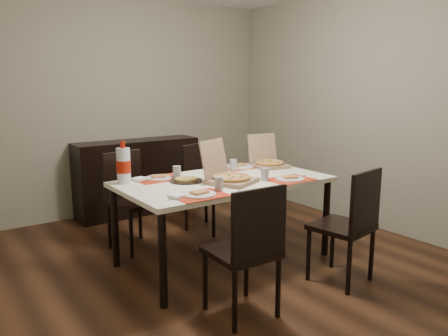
{
  "coord_description": "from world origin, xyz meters",
  "views": [
    {
      "loc": [
        -2.17,
        -3.09,
        1.57
      ],
      "look_at": [
        -0.01,
        -0.06,
        0.85
      ],
      "focal_mm": 35.0,
      "sensor_mm": 36.0,
      "label": 1
    }
  ],
  "objects_px": {
    "sideboard": "(138,177)",
    "chair_far_left": "(130,196)",
    "dining_table": "(224,187)",
    "dip_bowl": "(221,173)",
    "soda_bottle": "(124,166)",
    "chair_near_right": "(350,222)",
    "pizza_box_center": "(228,176)",
    "chair_near_left": "(248,246)",
    "chair_far_right": "(204,183)"
  },
  "relations": [
    {
      "from": "sideboard",
      "to": "chair_far_left",
      "type": "height_order",
      "value": "chair_far_left"
    },
    {
      "from": "dining_table",
      "to": "dip_bowl",
      "type": "bearing_deg",
      "value": 61.67
    },
    {
      "from": "soda_bottle",
      "to": "chair_near_right",
      "type": "bearing_deg",
      "value": -44.6
    },
    {
      "from": "dining_table",
      "to": "pizza_box_center",
      "type": "relative_size",
      "value": 3.61
    },
    {
      "from": "dining_table",
      "to": "pizza_box_center",
      "type": "bearing_deg",
      "value": -110.18
    },
    {
      "from": "chair_near_right",
      "to": "pizza_box_center",
      "type": "bearing_deg",
      "value": 126.01
    },
    {
      "from": "sideboard",
      "to": "chair_near_left",
      "type": "relative_size",
      "value": 1.61
    },
    {
      "from": "chair_near_left",
      "to": "chair_near_right",
      "type": "bearing_deg",
      "value": -2.77
    },
    {
      "from": "soda_bottle",
      "to": "pizza_box_center",
      "type": "bearing_deg",
      "value": -33.78
    },
    {
      "from": "sideboard",
      "to": "pizza_box_center",
      "type": "xyz_separation_m",
      "value": [
        -0.06,
        -1.97,
        0.36
      ]
    },
    {
      "from": "chair_far_right",
      "to": "dining_table",
      "type": "bearing_deg",
      "value": -111.89
    },
    {
      "from": "chair_far_left",
      "to": "chair_far_right",
      "type": "xyz_separation_m",
      "value": [
        0.88,
        0.05,
        0.0
      ]
    },
    {
      "from": "chair_far_right",
      "to": "pizza_box_center",
      "type": "height_order",
      "value": "pizza_box_center"
    },
    {
      "from": "chair_near_right",
      "to": "sideboard",
      "type": "bearing_deg",
      "value": 100.8
    },
    {
      "from": "sideboard",
      "to": "dip_bowl",
      "type": "relative_size",
      "value": 11.0
    },
    {
      "from": "soda_bottle",
      "to": "sideboard",
      "type": "bearing_deg",
      "value": 62.08
    },
    {
      "from": "sideboard",
      "to": "chair_near_right",
      "type": "relative_size",
      "value": 1.61
    },
    {
      "from": "soda_bottle",
      "to": "chair_near_left",
      "type": "bearing_deg",
      "value": -75.17
    },
    {
      "from": "sideboard",
      "to": "chair_far_left",
      "type": "xyz_separation_m",
      "value": [
        -0.54,
        -1.02,
        0.06
      ]
    },
    {
      "from": "dining_table",
      "to": "chair_far_right",
      "type": "xyz_separation_m",
      "value": [
        0.35,
        0.86,
        -0.17
      ]
    },
    {
      "from": "chair_near_left",
      "to": "chair_far_right",
      "type": "relative_size",
      "value": 1.0
    },
    {
      "from": "sideboard",
      "to": "soda_bottle",
      "type": "distance_m",
      "value": 1.74
    },
    {
      "from": "chair_far_left",
      "to": "pizza_box_center",
      "type": "height_order",
      "value": "pizza_box_center"
    },
    {
      "from": "chair_near_left",
      "to": "dining_table",
      "type": "bearing_deg",
      "value": 63.67
    },
    {
      "from": "chair_near_right",
      "to": "soda_bottle",
      "type": "distance_m",
      "value": 1.89
    },
    {
      "from": "dip_bowl",
      "to": "dining_table",
      "type": "bearing_deg",
      "value": -118.33
    },
    {
      "from": "pizza_box_center",
      "to": "dip_bowl",
      "type": "distance_m",
      "value": 0.35
    },
    {
      "from": "dining_table",
      "to": "sideboard",
      "type": "bearing_deg",
      "value": 89.64
    },
    {
      "from": "chair_far_left",
      "to": "chair_far_right",
      "type": "bearing_deg",
      "value": 3.15
    },
    {
      "from": "chair_near_left",
      "to": "dip_bowl",
      "type": "distance_m",
      "value": 1.23
    },
    {
      "from": "pizza_box_center",
      "to": "soda_bottle",
      "type": "relative_size",
      "value": 1.4
    },
    {
      "from": "chair_near_right",
      "to": "dip_bowl",
      "type": "height_order",
      "value": "chair_near_right"
    },
    {
      "from": "dip_bowl",
      "to": "chair_near_right",
      "type": "bearing_deg",
      "value": -68.5
    },
    {
      "from": "chair_near_right",
      "to": "dining_table",
      "type": "bearing_deg",
      "value": 119.9
    },
    {
      "from": "chair_far_right",
      "to": "pizza_box_center",
      "type": "bearing_deg",
      "value": -111.67
    },
    {
      "from": "dining_table",
      "to": "chair_far_left",
      "type": "distance_m",
      "value": 0.99
    },
    {
      "from": "chair_near_right",
      "to": "chair_far_left",
      "type": "xyz_separation_m",
      "value": [
        -1.07,
        1.75,
        0.0
      ]
    },
    {
      "from": "chair_far_right",
      "to": "pizza_box_center",
      "type": "distance_m",
      "value": 1.11
    },
    {
      "from": "pizza_box_center",
      "to": "soda_bottle",
      "type": "height_order",
      "value": "same"
    },
    {
      "from": "chair_near_left",
      "to": "pizza_box_center",
      "type": "relative_size",
      "value": 1.86
    },
    {
      "from": "dip_bowl",
      "to": "pizza_box_center",
      "type": "bearing_deg",
      "value": -115.06
    },
    {
      "from": "dining_table",
      "to": "chair_near_left",
      "type": "distance_m",
      "value": 1.01
    },
    {
      "from": "dip_bowl",
      "to": "soda_bottle",
      "type": "height_order",
      "value": "soda_bottle"
    },
    {
      "from": "sideboard",
      "to": "chair_far_right",
      "type": "xyz_separation_m",
      "value": [
        0.33,
        -0.98,
        0.06
      ]
    },
    {
      "from": "dining_table",
      "to": "chair_near_right",
      "type": "xyz_separation_m",
      "value": [
        0.54,
        -0.94,
        -0.17
      ]
    },
    {
      "from": "sideboard",
      "to": "dining_table",
      "type": "height_order",
      "value": "sideboard"
    },
    {
      "from": "sideboard",
      "to": "chair_far_right",
      "type": "distance_m",
      "value": 1.03
    },
    {
      "from": "dining_table",
      "to": "soda_bottle",
      "type": "relative_size",
      "value": 5.06
    },
    {
      "from": "dining_table",
      "to": "chair_far_right",
      "type": "distance_m",
      "value": 0.94
    },
    {
      "from": "chair_near_left",
      "to": "chair_far_left",
      "type": "height_order",
      "value": "same"
    }
  ]
}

